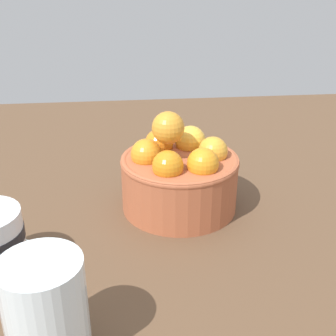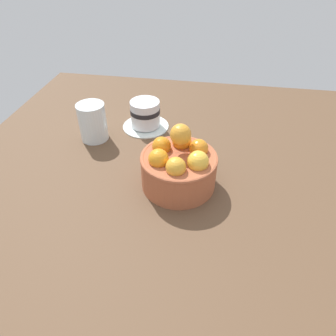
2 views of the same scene
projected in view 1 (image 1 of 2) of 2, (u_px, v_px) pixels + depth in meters
The scene contains 3 objects.
ground_plane at pixel (179, 219), 62.20cm from camera, with size 110.42×105.37×4.37cm, color brown.
terracotta_bowl at pixel (179, 174), 59.16cm from camera, with size 15.86×15.86×13.80cm.
water_glass at pixel (46, 310), 36.27cm from camera, with size 7.00×7.00×9.66cm, color silver.
Camera 1 is at (-7.25, -52.67, 30.96)cm, focal length 46.87 mm.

